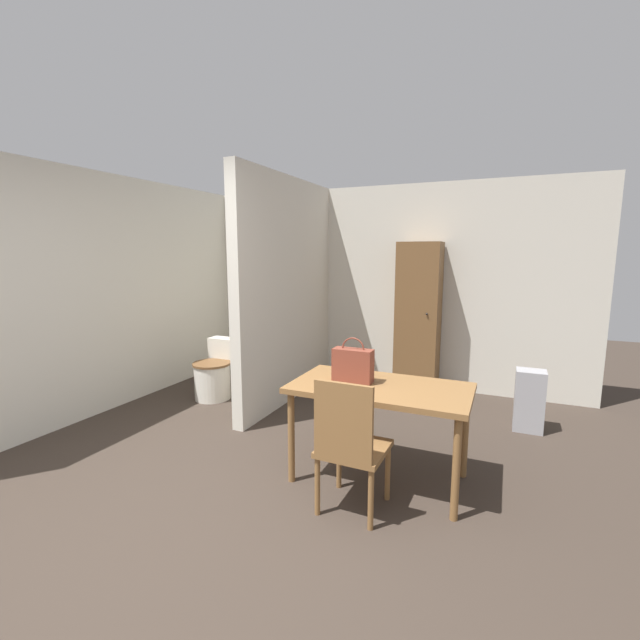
% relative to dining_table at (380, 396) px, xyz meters
% --- Properties ---
extents(ground_plane, '(16.00, 16.00, 0.00)m').
position_rel_dining_table_xyz_m(ground_plane, '(-0.88, -1.24, -0.65)').
color(ground_plane, '#382D26').
extents(wall_back, '(5.36, 0.12, 2.50)m').
position_rel_dining_table_xyz_m(wall_back, '(-0.88, 2.44, 0.60)').
color(wall_back, beige).
rests_on(wall_back, ground_plane).
extents(wall_left, '(0.12, 4.62, 2.50)m').
position_rel_dining_table_xyz_m(wall_left, '(-3.12, 0.57, 0.60)').
color(wall_left, beige).
rests_on(wall_left, ground_plane).
extents(partition_wall, '(0.12, 2.08, 2.50)m').
position_rel_dining_table_xyz_m(partition_wall, '(-1.47, 1.34, 0.60)').
color(partition_wall, beige).
rests_on(partition_wall, ground_plane).
extents(dining_table, '(1.28, 0.71, 0.73)m').
position_rel_dining_table_xyz_m(dining_table, '(0.00, 0.00, 0.00)').
color(dining_table, brown).
rests_on(dining_table, ground_plane).
extents(wooden_chair, '(0.43, 0.43, 0.91)m').
position_rel_dining_table_xyz_m(wooden_chair, '(-0.05, -0.49, -0.17)').
color(wooden_chair, brown).
rests_on(wooden_chair, ground_plane).
extents(toilet, '(0.43, 0.58, 0.67)m').
position_rel_dining_table_xyz_m(toilet, '(-2.27, 1.01, -0.37)').
color(toilet, silver).
rests_on(toilet, ground_plane).
extents(handbag, '(0.30, 0.12, 0.34)m').
position_rel_dining_table_xyz_m(handbag, '(-0.22, 0.01, 0.21)').
color(handbag, brown).
rests_on(handbag, dining_table).
extents(wooden_cabinet, '(0.49, 0.41, 1.80)m').
position_rel_dining_table_xyz_m(wooden_cabinet, '(-0.16, 2.17, 0.25)').
color(wooden_cabinet, brown).
rests_on(wooden_cabinet, ground_plane).
extents(space_heater, '(0.26, 0.21, 0.59)m').
position_rel_dining_table_xyz_m(space_heater, '(1.06, 1.44, -0.35)').
color(space_heater, '#9E9EA3').
rests_on(space_heater, ground_plane).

